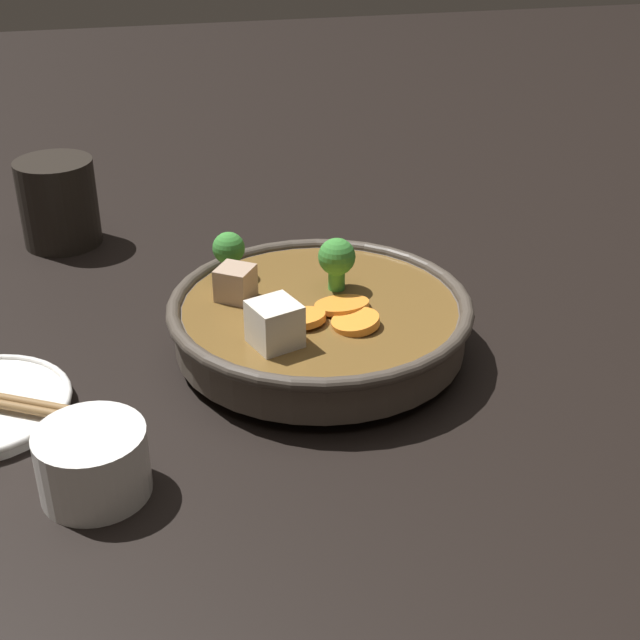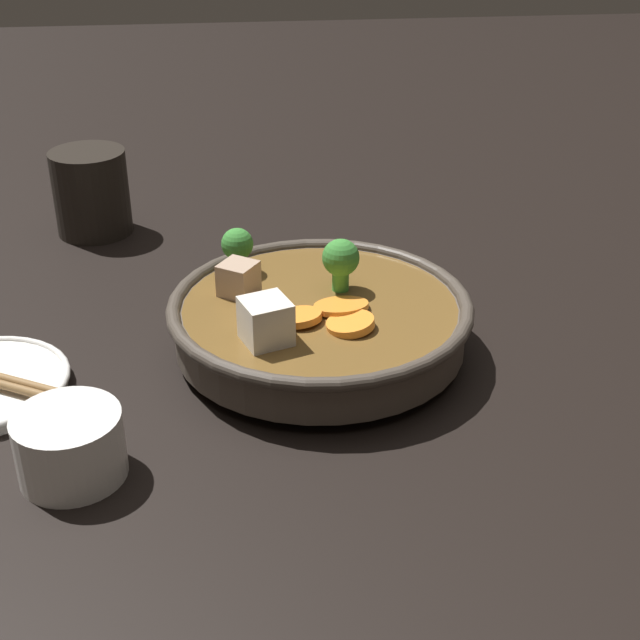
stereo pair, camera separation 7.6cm
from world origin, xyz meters
name	(u,v)px [view 1 (the left image)]	position (x,y,z in m)	size (l,w,h in m)	color
ground_plane	(320,352)	(0.00, 0.00, 0.00)	(3.00, 3.00, 0.00)	black
stirfry_bowl	(319,318)	(0.00, 0.00, 0.03)	(0.26, 0.26, 0.09)	#51473D
tea_cup	(93,462)	(-0.15, 0.19, 0.03)	(0.08, 0.08, 0.05)	white
dark_mug	(58,202)	(0.29, 0.22, 0.05)	(0.11, 0.08, 0.09)	black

